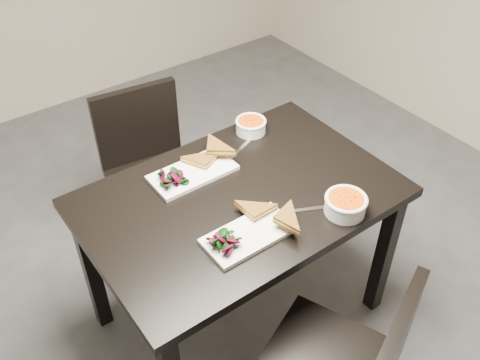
{
  "coord_description": "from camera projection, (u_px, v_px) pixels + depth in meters",
  "views": [
    {
      "loc": [
        -0.44,
        -1.03,
        2.1
      ],
      "look_at": [
        0.46,
        0.2,
        0.82
      ],
      "focal_mm": 39.57,
      "sensor_mm": 36.0,
      "label": 1
    }
  ],
  "objects": [
    {
      "name": "plate_far",
      "position": [
        193.0,
        173.0,
        2.13
      ],
      "size": [
        0.34,
        0.17,
        0.02
      ],
      "primitive_type": "cube",
      "color": "white",
      "rests_on": "table"
    },
    {
      "name": "table",
      "position": [
        240.0,
        212.0,
        2.1
      ],
      "size": [
        1.2,
        0.8,
        0.75
      ],
      "color": "black",
      "rests_on": "ground"
    },
    {
      "name": "cutlery_near",
      "position": [
        307.0,
        209.0,
        1.97
      ],
      "size": [
        0.17,
        0.09,
        0.0
      ],
      "primitive_type": "cube",
      "rotation": [
        0.0,
        0.0,
        -0.45
      ],
      "color": "silver",
      "rests_on": "table"
    },
    {
      "name": "salad_near",
      "position": [
        226.0,
        241.0,
        1.8
      ],
      "size": [
        0.1,
        0.09,
        0.05
      ],
      "primitive_type": null,
      "color": "black",
      "rests_on": "plate_near"
    },
    {
      "name": "soup_bowl_near",
      "position": [
        346.0,
        204.0,
        1.94
      ],
      "size": [
        0.16,
        0.16,
        0.07
      ],
      "color": "white",
      "rests_on": "table"
    },
    {
      "name": "chair_far",
      "position": [
        149.0,
        163.0,
        2.62
      ],
      "size": [
        0.47,
        0.47,
        0.85
      ],
      "rotation": [
        0.0,
        0.0,
        -0.13
      ],
      "color": "black",
      "rests_on": "ground"
    },
    {
      "name": "salad_far",
      "position": [
        171.0,
        176.0,
        2.06
      ],
      "size": [
        0.11,
        0.1,
        0.05
      ],
      "primitive_type": null,
      "color": "black",
      "rests_on": "plate_far"
    },
    {
      "name": "soup_bowl_far",
      "position": [
        251.0,
        125.0,
        2.34
      ],
      "size": [
        0.14,
        0.14,
        0.06
      ],
      "color": "white",
      "rests_on": "table"
    },
    {
      "name": "plate_near",
      "position": [
        249.0,
        235.0,
        1.86
      ],
      "size": [
        0.33,
        0.16,
        0.02
      ],
      "primitive_type": "cube",
      "color": "white",
      "rests_on": "table"
    },
    {
      "name": "cutlery_far",
      "position": [
        239.0,
        151.0,
        2.25
      ],
      "size": [
        0.17,
        0.08,
        0.0
      ],
      "primitive_type": "cube",
      "rotation": [
        0.0,
        0.0,
        0.39
      ],
      "color": "silver",
      "rests_on": "table"
    },
    {
      "name": "sandwich_far",
      "position": [
        208.0,
        162.0,
        2.12
      ],
      "size": [
        0.21,
        0.19,
        0.06
      ],
      "primitive_type": null,
      "rotation": [
        0.0,
        0.0,
        0.45
      ],
      "color": "#905D1E",
      "rests_on": "plate_far"
    },
    {
      "name": "sandwich_near",
      "position": [
        261.0,
        218.0,
        1.88
      ],
      "size": [
        0.17,
        0.13,
        0.05
      ],
      "primitive_type": null,
      "rotation": [
        0.0,
        0.0,
        0.03
      ],
      "color": "#905D1E",
      "rests_on": "plate_near"
    }
  ]
}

